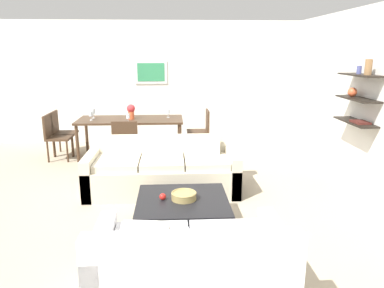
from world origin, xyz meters
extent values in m
plane|color=tan|center=(0.00, 0.00, 0.00)|extent=(18.00, 18.00, 0.00)
cube|color=silver|center=(0.30, 3.53, 1.35)|extent=(8.40, 0.06, 2.70)
cube|color=white|center=(-0.36, 3.48, 1.59)|extent=(0.71, 0.02, 0.50)
cube|color=#338C59|center=(-0.36, 3.47, 1.59)|extent=(0.60, 0.01, 0.40)
cube|color=silver|center=(3.03, 0.60, 1.35)|extent=(0.06, 8.20, 2.70)
cube|color=black|center=(2.86, 0.43, 1.70)|extent=(0.28, 0.90, 0.02)
cube|color=black|center=(2.86, 0.43, 1.35)|extent=(0.28, 0.90, 0.02)
cube|color=black|center=(2.86, 0.43, 1.00)|extent=(0.28, 0.90, 0.02)
cylinder|color=olive|center=(2.86, 0.23, 1.82)|extent=(0.10, 0.10, 0.22)
sphere|color=#D85933|center=(2.86, 0.61, 1.43)|extent=(0.14, 0.14, 0.14)
cylinder|color=#4C518C|center=(2.86, 0.48, 1.77)|extent=(0.07, 0.07, 0.12)
cube|color=#4C1E19|center=(2.86, 0.28, 1.03)|extent=(0.20, 0.28, 0.03)
cube|color=beige|center=(-0.06, 0.30, 0.21)|extent=(2.21, 0.90, 0.42)
cube|color=beige|center=(-0.06, 0.67, 0.60)|extent=(2.21, 0.16, 0.36)
cube|color=beige|center=(-1.09, 0.30, 0.30)|extent=(0.14, 0.90, 0.60)
cube|color=beige|center=(0.98, 0.30, 0.30)|extent=(0.14, 0.90, 0.60)
cube|color=beige|center=(-0.70, 0.26, 0.47)|extent=(0.62, 0.70, 0.10)
cube|color=beige|center=(-0.06, 0.26, 0.47)|extent=(0.62, 0.70, 0.10)
cube|color=beige|center=(0.59, 0.26, 0.47)|extent=(0.62, 0.70, 0.10)
cube|color=beige|center=(0.63, 0.49, 0.60)|extent=(0.37, 0.15, 0.36)
cube|color=white|center=(0.23, -2.15, 0.21)|extent=(1.61, 0.90, 0.42)
cube|color=white|center=(0.23, -2.52, 0.60)|extent=(1.61, 0.16, 0.36)
cube|color=white|center=(0.96, -2.15, 0.30)|extent=(0.14, 0.90, 0.60)
cube|color=white|center=(-0.50, -2.15, 0.30)|extent=(0.14, 0.90, 0.60)
cube|color=white|center=(0.56, -2.11, 0.47)|extent=(0.64, 0.70, 0.10)
cube|color=white|center=(-0.10, -2.11, 0.47)|extent=(0.64, 0.70, 0.10)
cube|color=white|center=(-0.12, -2.34, 0.60)|extent=(0.37, 0.16, 0.36)
cube|color=black|center=(0.20, -0.93, 0.19)|extent=(1.05, 1.01, 0.38)
cylinder|color=#99844C|center=(0.22, -0.93, 0.42)|extent=(0.29, 0.29, 0.08)
torus|color=#99844C|center=(0.22, -0.93, 0.46)|extent=(0.29, 0.29, 0.02)
sphere|color=red|center=(-0.03, -0.93, 0.42)|extent=(0.08, 0.08, 0.08)
cube|color=#422D1E|center=(-0.72, 2.29, 0.73)|extent=(2.05, 0.90, 0.04)
cylinder|color=#422D1E|center=(-1.68, 1.90, 0.35)|extent=(0.06, 0.06, 0.71)
cylinder|color=#422D1E|center=(0.24, 1.90, 0.35)|extent=(0.06, 0.06, 0.71)
cylinder|color=#422D1E|center=(-1.68, 2.68, 0.35)|extent=(0.06, 0.06, 0.71)
cylinder|color=#422D1E|center=(0.24, 2.68, 0.35)|extent=(0.06, 0.06, 0.71)
cube|color=#422D1E|center=(-0.72, 1.52, 0.43)|extent=(0.44, 0.44, 0.04)
cube|color=#422D1E|center=(-0.72, 1.32, 0.67)|extent=(0.44, 0.04, 0.43)
cylinder|color=#422D1E|center=(-0.54, 1.70, 0.21)|extent=(0.04, 0.04, 0.41)
cylinder|color=#422D1E|center=(-0.90, 1.70, 0.21)|extent=(0.04, 0.04, 0.41)
cylinder|color=#422D1E|center=(-0.54, 1.34, 0.21)|extent=(0.04, 0.04, 0.41)
cylinder|color=#422D1E|center=(-0.90, 1.34, 0.21)|extent=(0.04, 0.04, 0.41)
cube|color=#422D1E|center=(-2.06, 2.09, 0.43)|extent=(0.44, 0.44, 0.04)
cube|color=#422D1E|center=(-2.26, 2.09, 0.67)|extent=(0.04, 0.44, 0.43)
cylinder|color=#422D1E|center=(-1.88, 1.91, 0.21)|extent=(0.04, 0.04, 0.41)
cylinder|color=#422D1E|center=(-1.88, 2.27, 0.21)|extent=(0.04, 0.04, 0.41)
cylinder|color=#422D1E|center=(-2.24, 1.91, 0.21)|extent=(0.04, 0.04, 0.41)
cylinder|color=#422D1E|center=(-2.24, 2.27, 0.21)|extent=(0.04, 0.04, 0.41)
cube|color=#422D1E|center=(0.62, 2.49, 0.43)|extent=(0.44, 0.44, 0.04)
cube|color=#422D1E|center=(0.82, 2.49, 0.67)|extent=(0.04, 0.44, 0.43)
cylinder|color=#422D1E|center=(0.44, 2.67, 0.21)|extent=(0.04, 0.04, 0.41)
cylinder|color=#422D1E|center=(0.44, 2.31, 0.21)|extent=(0.04, 0.04, 0.41)
cylinder|color=#422D1E|center=(0.80, 2.67, 0.21)|extent=(0.04, 0.04, 0.41)
cylinder|color=#422D1E|center=(0.80, 2.31, 0.21)|extent=(0.04, 0.04, 0.41)
cube|color=#422D1E|center=(-2.06, 2.49, 0.43)|extent=(0.44, 0.44, 0.04)
cube|color=#422D1E|center=(-2.26, 2.49, 0.67)|extent=(0.04, 0.44, 0.43)
cylinder|color=#422D1E|center=(-1.88, 2.31, 0.21)|extent=(0.04, 0.04, 0.41)
cylinder|color=#422D1E|center=(-1.88, 2.67, 0.21)|extent=(0.04, 0.04, 0.41)
cylinder|color=#422D1E|center=(-2.24, 2.31, 0.21)|extent=(0.04, 0.04, 0.41)
cylinder|color=#422D1E|center=(-2.24, 2.67, 0.21)|extent=(0.04, 0.04, 0.41)
cylinder|color=silver|center=(0.02, 2.40, 0.75)|extent=(0.06, 0.06, 0.01)
cylinder|color=silver|center=(0.02, 2.40, 0.79)|extent=(0.01, 0.01, 0.07)
cylinder|color=silver|center=(0.02, 2.40, 0.87)|extent=(0.08, 0.08, 0.08)
cylinder|color=silver|center=(-0.72, 1.90, 0.75)|extent=(0.06, 0.06, 0.01)
cylinder|color=silver|center=(-0.72, 1.90, 0.79)|extent=(0.01, 0.01, 0.07)
cylinder|color=silver|center=(-0.72, 1.90, 0.87)|extent=(0.07, 0.07, 0.09)
cylinder|color=silver|center=(-1.46, 2.40, 0.75)|extent=(0.06, 0.06, 0.01)
cylinder|color=silver|center=(-1.46, 2.40, 0.80)|extent=(0.01, 0.01, 0.09)
cylinder|color=silver|center=(-1.46, 2.40, 0.89)|extent=(0.07, 0.07, 0.10)
cylinder|color=silver|center=(-1.46, 2.18, 0.75)|extent=(0.06, 0.06, 0.01)
cylinder|color=silver|center=(-1.46, 2.18, 0.79)|extent=(0.01, 0.01, 0.07)
cylinder|color=silver|center=(-1.46, 2.18, 0.88)|extent=(0.08, 0.08, 0.10)
cylinder|color=#D85933|center=(-0.70, 2.27, 0.82)|extent=(0.12, 0.12, 0.15)
sphere|color=red|center=(-0.70, 2.27, 0.96)|extent=(0.16, 0.16, 0.16)
camera|label=1|loc=(0.09, -4.87, 2.03)|focal=34.30mm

